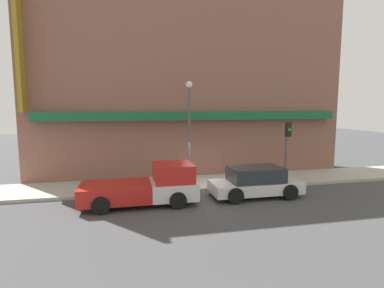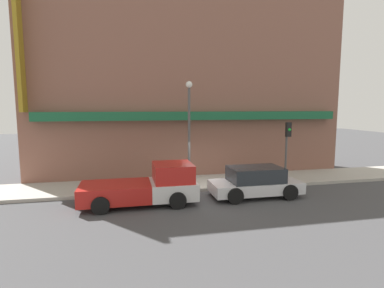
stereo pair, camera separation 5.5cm
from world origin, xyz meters
name	(u,v)px [view 1 (the left image)]	position (x,y,z in m)	size (l,w,h in m)	color
ground_plane	(208,191)	(0.00, 0.00, 0.00)	(80.00, 80.00, 0.00)	#424244
sidewalk	(201,183)	(0.00, 1.57, 0.08)	(36.00, 3.14, 0.17)	#ADA89E
building	(190,85)	(-0.02, 4.62, 5.82)	(19.80, 3.80, 11.67)	brown
pickup_truck	(148,186)	(-3.24, -1.30, 0.80)	(5.17, 2.27, 1.81)	silver
parked_car	(255,182)	(2.02, -1.30, 0.72)	(4.41, 2.07, 1.47)	silver
fire_hydrant	(144,183)	(-3.28, 0.50, 0.50)	(0.19, 0.19, 0.67)	#196633
street_lamp	(189,121)	(-0.78, 1.20, 3.66)	(0.36, 0.36, 5.59)	#4C4C4C
traffic_light	(287,141)	(4.67, 0.42, 2.51)	(0.28, 0.42, 3.38)	#4C4C4C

